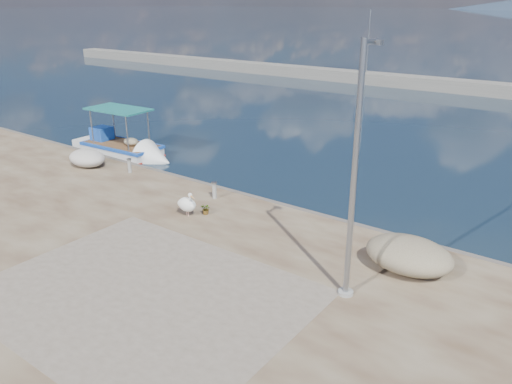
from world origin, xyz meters
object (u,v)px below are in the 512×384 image
object	(u,v)px
pelican	(187,204)
bollard_near	(214,189)
boat_left	(122,150)
lamp_post	(354,185)

from	to	relation	value
pelican	bollard_near	distance (m)	2.07
boat_left	lamp_post	bearing A→B (deg)	-23.33
pelican	lamp_post	distance (m)	8.09
boat_left	lamp_post	xyz separation A→B (m)	(17.56, -6.40, 3.55)
pelican	lamp_post	bearing A→B (deg)	6.15
lamp_post	bollard_near	xyz separation A→B (m)	(-7.84, 3.38, -2.90)
lamp_post	pelican	bearing A→B (deg)	169.76
boat_left	bollard_near	distance (m)	10.20
boat_left	bollard_near	size ratio (longest dim) A/B	9.06
boat_left	pelican	size ratio (longest dim) A/B	6.09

